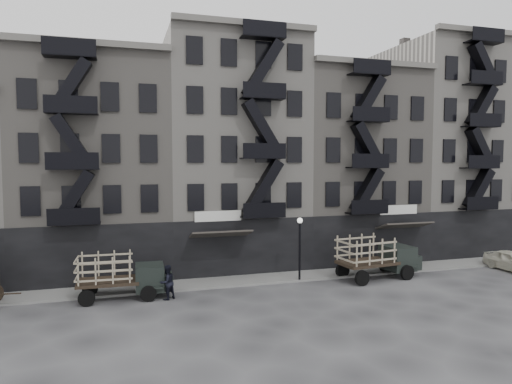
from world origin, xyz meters
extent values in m
plane|color=#38383A|center=(0.00, 0.00, 0.00)|extent=(140.00, 140.00, 0.00)
cube|color=slate|center=(0.00, 3.75, 0.07)|extent=(55.00, 2.50, 0.15)
cube|color=gray|center=(-10.00, 10.00, 7.50)|extent=(10.00, 10.00, 15.00)
cube|color=black|center=(-10.00, 5.05, 2.00)|extent=(10.00, 0.35, 4.00)
cube|color=#595651|center=(-10.00, 4.85, 15.20)|extent=(10.00, 0.50, 0.40)
cube|color=#4C4744|center=(-13.00, 10.00, 15.60)|extent=(0.70, 0.70, 1.20)
cube|color=#4C4744|center=(-7.50, 10.00, 15.60)|extent=(0.70, 0.70, 1.20)
cube|color=#A8A39A|center=(0.00, 10.00, 8.50)|extent=(10.00, 10.00, 17.00)
cube|color=black|center=(0.00, 5.05, 2.00)|extent=(10.00, 0.35, 4.00)
cube|color=#595651|center=(0.00, 4.85, 17.20)|extent=(10.00, 0.50, 0.40)
cube|color=#4C4744|center=(-3.00, 10.00, 17.60)|extent=(0.70, 0.70, 1.20)
cube|color=#4C4744|center=(2.50, 10.00, 17.60)|extent=(0.70, 0.70, 1.20)
cube|color=gray|center=(10.00, 10.00, 7.50)|extent=(10.00, 10.00, 15.00)
cube|color=black|center=(10.00, 5.05, 2.00)|extent=(10.00, 0.35, 4.00)
cube|color=#595651|center=(10.00, 4.85, 15.20)|extent=(10.00, 0.50, 0.40)
cube|color=#4C4744|center=(7.00, 10.00, 15.60)|extent=(0.70, 0.70, 1.20)
cube|color=#4C4744|center=(12.50, 10.00, 15.60)|extent=(0.70, 0.70, 1.20)
cube|color=#A8A39A|center=(20.00, 10.00, 9.00)|extent=(10.00, 10.00, 18.00)
cube|color=black|center=(20.00, 5.05, 2.00)|extent=(10.00, 0.35, 4.00)
cube|color=#595651|center=(20.00, 4.85, 18.20)|extent=(10.00, 0.50, 0.40)
cube|color=#4C4744|center=(17.00, 10.00, 18.60)|extent=(0.70, 0.70, 1.20)
cube|color=#4C4744|center=(22.50, 10.00, 18.60)|extent=(0.70, 0.70, 1.20)
cylinder|color=black|center=(3.00, 2.60, 2.00)|extent=(0.14, 0.14, 4.00)
sphere|color=silver|center=(3.00, 2.60, 4.10)|extent=(0.36, 0.36, 0.36)
cube|color=black|center=(-9.06, 2.14, 1.06)|extent=(3.50, 2.13, 0.18)
cube|color=black|center=(-6.74, 2.07, 1.16)|extent=(1.68, 1.87, 1.51)
cube|color=black|center=(-5.83, 2.04, 0.86)|extent=(0.86, 1.54, 0.91)
cylinder|color=black|center=(-6.87, 1.06, 0.45)|extent=(0.92, 0.25, 0.91)
cylinder|color=black|center=(-6.80, 3.08, 0.45)|extent=(0.92, 0.25, 0.91)
cylinder|color=black|center=(-10.20, 1.17, 0.45)|extent=(0.92, 0.25, 0.91)
cylinder|color=black|center=(-10.13, 3.19, 0.45)|extent=(0.92, 0.25, 0.91)
cube|color=black|center=(7.58, 1.79, 1.17)|extent=(4.01, 2.65, 0.20)
cube|color=black|center=(10.12, 2.09, 1.28)|extent=(2.00, 2.20, 1.67)
cube|color=black|center=(11.12, 2.20, 0.95)|extent=(1.08, 1.76, 1.00)
cylinder|color=black|center=(10.14, 0.97, 0.50)|extent=(1.02, 0.36, 1.00)
cylinder|color=black|center=(9.88, 3.18, 0.50)|extent=(1.02, 0.36, 1.00)
cylinder|color=black|center=(6.50, 0.54, 0.50)|extent=(1.02, 0.36, 1.00)
cylinder|color=black|center=(6.24, 2.75, 0.50)|extent=(1.02, 0.36, 1.00)
imported|color=black|center=(-5.81, 1.19, 1.01)|extent=(1.23, 1.17, 2.01)
camera|label=1|loc=(-8.25, -25.14, 8.07)|focal=32.00mm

